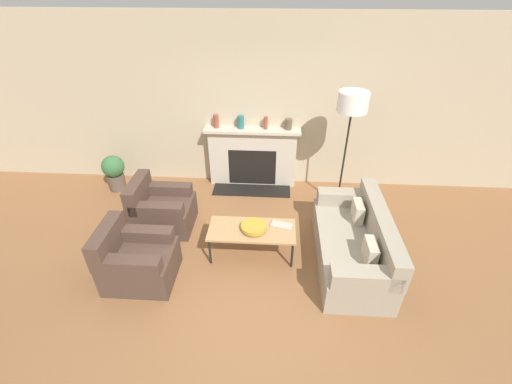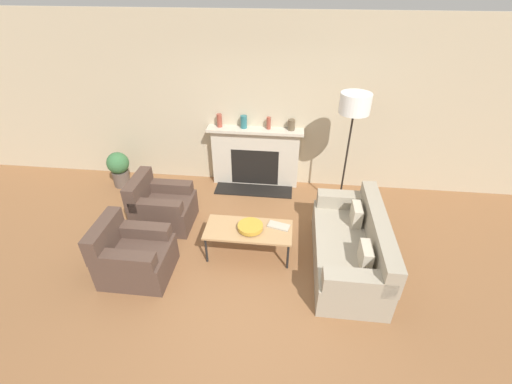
{
  "view_description": "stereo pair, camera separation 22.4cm",
  "coord_description": "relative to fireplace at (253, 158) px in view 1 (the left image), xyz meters",
  "views": [
    {
      "loc": [
        0.26,
        -3.18,
        3.42
      ],
      "look_at": [
        -0.02,
        1.3,
        0.45
      ],
      "focal_mm": 24.0,
      "sensor_mm": 36.0,
      "label": 1
    },
    {
      "loc": [
        0.49,
        -3.16,
        3.42
      ],
      "look_at": [
        -0.02,
        1.3,
        0.45
      ],
      "focal_mm": 24.0,
      "sensor_mm": 36.0,
      "label": 2
    }
  ],
  "objects": [
    {
      "name": "ground_plane",
      "position": [
        0.14,
        -2.28,
        -0.53
      ],
      "size": [
        18.0,
        18.0,
        0.0
      ],
      "primitive_type": "plane",
      "color": "brown"
    },
    {
      "name": "book",
      "position": [
        0.53,
        -1.8,
        -0.08
      ],
      "size": [
        0.32,
        0.21,
        0.02
      ],
      "rotation": [
        0.0,
        0.0,
        -0.26
      ],
      "color": "#B2A893",
      "rests_on": "coffee_table"
    },
    {
      "name": "wall_back",
      "position": [
        0.14,
        0.14,
        0.92
      ],
      "size": [
        18.0,
        0.06,
        2.9
      ],
      "color": "#BCAD8E",
      "rests_on": "ground_plane"
    },
    {
      "name": "mantel_vase_center_left",
      "position": [
        -0.2,
        0.01,
        0.67
      ],
      "size": [
        0.11,
        0.11,
        0.22
      ],
      "color": "#28666B",
      "rests_on": "fireplace"
    },
    {
      "name": "bowl",
      "position": [
        0.15,
        -1.9,
        -0.04
      ],
      "size": [
        0.34,
        0.34,
        0.07
      ],
      "color": "#BC8E2D",
      "rests_on": "coffee_table"
    },
    {
      "name": "mantel_vase_left",
      "position": [
        -0.62,
        0.01,
        0.67
      ],
      "size": [
        0.09,
        0.09,
        0.23
      ],
      "color": "brown",
      "rests_on": "fireplace"
    },
    {
      "name": "mantel_vase_center_right",
      "position": [
        0.23,
        0.01,
        0.67
      ],
      "size": [
        0.07,
        0.07,
        0.21
      ],
      "color": "brown",
      "rests_on": "fireplace"
    },
    {
      "name": "floor_lamp",
      "position": [
        1.49,
        -0.61,
        1.17
      ],
      "size": [
        0.44,
        0.44,
        1.95
      ],
      "color": "black",
      "rests_on": "ground_plane"
    },
    {
      "name": "armchair_near",
      "position": [
        -1.31,
        -2.43,
        -0.23
      ],
      "size": [
        0.86,
        0.73,
        0.8
      ],
      "rotation": [
        0.0,
        0.0,
        1.57
      ],
      "color": "#4C382D",
      "rests_on": "ground_plane"
    },
    {
      "name": "armchair_far",
      "position": [
        -1.31,
        -1.35,
        -0.23
      ],
      "size": [
        0.86,
        0.73,
        0.8
      ],
      "rotation": [
        0.0,
        0.0,
        1.57
      ],
      "color": "#4C382D",
      "rests_on": "ground_plane"
    },
    {
      "name": "fireplace",
      "position": [
        0.0,
        0.0,
        0.0
      ],
      "size": [
        1.67,
        0.59,
        1.09
      ],
      "color": "beige",
      "rests_on": "ground_plane"
    },
    {
      "name": "mantel_vase_right",
      "position": [
        0.61,
        0.01,
        0.65
      ],
      "size": [
        0.12,
        0.12,
        0.18
      ],
      "color": "brown",
      "rests_on": "fireplace"
    },
    {
      "name": "potted_plant",
      "position": [
        -2.45,
        -0.35,
        -0.16
      ],
      "size": [
        0.39,
        0.39,
        0.66
      ],
      "color": "brown",
      "rests_on": "ground_plane"
    },
    {
      "name": "couch",
      "position": [
        1.52,
        -1.95,
        -0.23
      ],
      "size": [
        0.86,
        1.82,
        0.8
      ],
      "rotation": [
        0.0,
        0.0,
        -1.57
      ],
      "color": "#9E937F",
      "rests_on": "ground_plane"
    },
    {
      "name": "coffee_table",
      "position": [
        0.12,
        -1.89,
        -0.12
      ],
      "size": [
        1.18,
        0.53,
        0.44
      ],
      "color": "tan",
      "rests_on": "ground_plane"
    }
  ]
}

